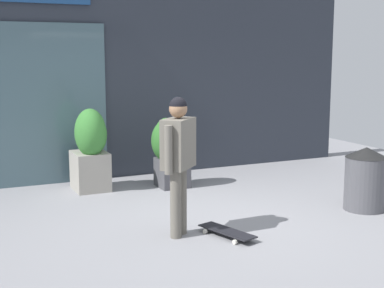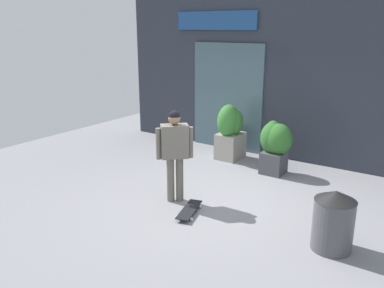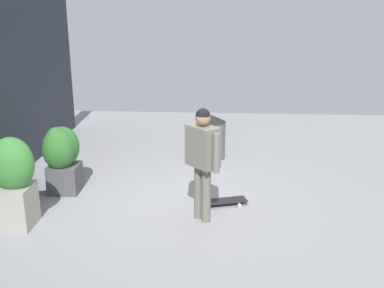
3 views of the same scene
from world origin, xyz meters
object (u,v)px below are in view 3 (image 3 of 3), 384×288
Objects in this scene: trash_bin at (211,136)px; skateboarder at (203,153)px; planter_box_left at (61,154)px; skateboard at (222,201)px; planter_box_right at (10,179)px.

skateboarder is at bearing 178.86° from trash_bin.
planter_box_left is at bearing 128.65° from trash_bin.
trash_bin reaches higher than skateboard.
planter_box_left is (0.36, 2.57, 0.59)m from skateboard.
trash_bin is at bearing 79.25° from skateboard.
planter_box_right is 4.07m from trash_bin.
planter_box_right is (-1.21, 0.29, 0.03)m from planter_box_left.
planter_box_right reaches higher than trash_bin.
skateboard is 2.28m from trash_bin.
skateboard is (0.49, -0.28, -0.93)m from skateboarder.
skateboarder is at bearing -110.36° from planter_box_left.
skateboarder is 1.26× the size of planter_box_right.
trash_bin is at bearing -40.53° from planter_box_right.
planter_box_left is 1.28× the size of trash_bin.
trash_bin is (3.09, -2.64, -0.25)m from planter_box_right.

